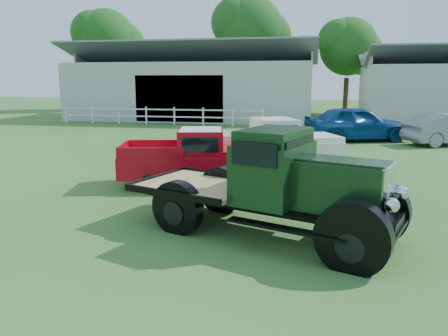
% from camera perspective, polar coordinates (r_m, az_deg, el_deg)
% --- Properties ---
extents(ground, '(120.00, 120.00, 0.00)m').
position_cam_1_polar(ground, '(9.03, -2.78, -7.99)').
color(ground, '#335D20').
extents(shed_left, '(18.80, 10.20, 5.60)m').
position_cam_1_polar(shed_left, '(35.44, -3.56, 11.13)').
color(shed_left, '#B2B5A3').
rests_on(shed_left, ground).
extents(fence_rail, '(14.20, 0.16, 1.20)m').
position_cam_1_polar(fence_rail, '(30.10, -8.32, 6.78)').
color(fence_rail, white).
rests_on(fence_rail, ground).
extents(tree_a, '(6.30, 6.30, 10.50)m').
position_cam_1_polar(tree_a, '(45.94, -15.03, 13.91)').
color(tree_a, '#1D3F13').
rests_on(tree_a, ground).
extents(tree_b, '(6.90, 6.90, 11.50)m').
position_cam_1_polar(tree_b, '(42.78, 3.28, 15.14)').
color(tree_b, '#1D3F13').
rests_on(tree_b, ground).
extents(tree_c, '(5.40, 5.40, 9.00)m').
position_cam_1_polar(tree_c, '(41.38, 15.82, 13.13)').
color(tree_c, '#1D3F13').
rests_on(tree_c, ground).
extents(vintage_flatbed, '(5.69, 3.77, 2.10)m').
position_cam_1_polar(vintage_flatbed, '(8.49, 5.82, -1.92)').
color(vintage_flatbed, black).
rests_on(vintage_flatbed, ground).
extents(red_pickup, '(4.80, 2.68, 1.65)m').
position_cam_1_polar(red_pickup, '(12.53, -3.43, 1.43)').
color(red_pickup, '#B20917').
rests_on(red_pickup, ground).
extents(white_pickup, '(5.01, 3.51, 1.72)m').
position_cam_1_polar(white_pickup, '(14.60, 6.20, 2.95)').
color(white_pickup, white).
rests_on(white_pickup, ground).
extents(misc_car_blue, '(5.49, 3.50, 1.74)m').
position_cam_1_polar(misc_car_blue, '(22.73, 16.91, 5.59)').
color(misc_car_blue, navy).
rests_on(misc_car_blue, ground).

